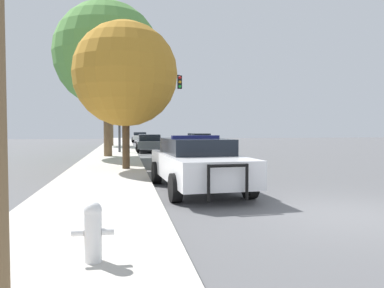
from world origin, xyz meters
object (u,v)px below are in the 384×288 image
car_background_oncoming (199,140)px  car_background_distant (140,137)px  traffic_light (145,95)px  tree_sidewalk_mid (107,55)px  tree_sidewalk_far (111,91)px  police_car (197,162)px  car_background_midblock (149,142)px  fire_hydrant (93,230)px  tree_sidewalk_near (125,74)px

car_background_oncoming → car_background_distant: bearing=-74.2°
traffic_light → car_background_distant: 20.89m
car_background_oncoming → tree_sidewalk_mid: 14.13m
traffic_light → car_background_oncoming: traffic_light is taller
car_background_distant → tree_sidewalk_far: 12.35m
tree_sidewalk_far → police_car: bearing=-82.7°
car_background_oncoming → tree_sidewalk_mid: (-7.54, -10.76, 5.21)m
tree_sidewalk_mid → car_background_midblock: bearing=63.7°
car_background_distant → car_background_midblock: car_background_midblock is taller
fire_hydrant → car_background_distant: bearing=86.9°
traffic_light → tree_sidewalk_far: tree_sidewalk_far is taller
fire_hydrant → car_background_oncoming: (6.97, 28.15, 0.18)m
fire_hydrant → car_background_distant: (2.24, 41.50, 0.16)m
tree_sidewalk_mid → car_background_oncoming: bearing=55.0°
tree_sidewalk_mid → police_car: bearing=-75.9°
tree_sidewalk_mid → tree_sidewalk_far: (-0.22, 12.99, -0.76)m
car_background_distant → car_background_oncoming: size_ratio=0.89×
fire_hydrant → tree_sidewalk_mid: size_ratio=0.08×
car_background_oncoming → tree_sidewalk_near: size_ratio=0.82×
car_background_distant → car_background_midblock: bearing=-87.4°
fire_hydrant → tree_sidewalk_near: bearing=87.6°
police_car → car_background_distant: 35.83m
police_car → tree_sidewalk_near: size_ratio=0.88×
traffic_light → tree_sidewalk_far: (-2.52, 9.52, 1.21)m
police_car → tree_sidewalk_far: bearing=-86.2°
police_car → tree_sidewalk_near: bearing=-71.4°
police_car → traffic_light: bearing=-91.0°
car_background_midblock → police_car: bearing=-87.8°
tree_sidewalk_far → car_background_midblock: bearing=-68.6°
tree_sidewalk_near → tree_sidewalk_far: tree_sidewalk_far is taller
car_background_midblock → car_background_oncoming: size_ratio=0.96×
car_background_distant → tree_sidewalk_far: tree_sidewalk_far is taller
traffic_light → tree_sidewalk_far: size_ratio=0.73×
traffic_light → car_background_distant: traffic_light is taller
car_background_oncoming → tree_sidewalk_mid: size_ratio=0.54×
car_background_oncoming → fire_hydrant: bearing=72.4°
tree_sidewalk_near → tree_sidewalk_mid: bearing=98.3°
fire_hydrant → tree_sidewalk_near: (0.43, 10.49, 3.35)m
traffic_light → tree_sidewalk_mid: (-2.29, -3.47, 1.97)m
police_car → fire_hydrant: police_car is taller
car_background_distant → car_background_oncoming: (4.73, -13.35, 0.02)m
traffic_light → tree_sidewalk_near: tree_sidewalk_near is taller
tree_sidewalk_near → car_background_distant: bearing=86.7°
fire_hydrant → tree_sidewalk_far: 30.75m
car_background_midblock → tree_sidewalk_near: (-1.72, -12.40, 3.19)m
police_car → tree_sidewalk_far: (-3.18, 24.72, 4.37)m
traffic_light → tree_sidewalk_near: bearing=-97.1°
fire_hydrant → traffic_light: 21.22m
car_background_midblock → tree_sidewalk_near: bearing=-96.4°
tree_sidewalk_mid → tree_sidewalk_far: 13.02m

